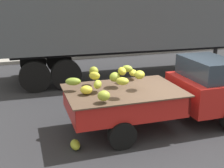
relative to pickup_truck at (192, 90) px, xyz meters
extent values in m
plane|color=#28282B|center=(-0.69, -0.08, -0.89)|extent=(220.00, 220.00, 0.00)
cube|color=gray|center=(-0.69, 8.82, -0.81)|extent=(80.00, 0.80, 0.16)
cube|color=#B21E19|center=(0.61, -0.02, -0.10)|extent=(1.99, 1.78, 0.78)
cube|color=#28333D|center=(0.42, -0.02, 0.55)|extent=(1.11, 1.55, 0.52)
cube|color=#B21E19|center=(-1.94, 0.05, -0.31)|extent=(2.72, 1.80, 0.08)
cube|color=#B21E19|center=(-1.92, 0.89, -0.05)|extent=(2.67, 0.12, 0.44)
cube|color=#B21E19|center=(-1.96, -0.80, -0.05)|extent=(2.67, 0.12, 0.44)
cube|color=#B21E19|center=(-0.63, 0.01, -0.05)|extent=(0.09, 1.73, 0.44)
cube|color=#B21E19|center=(-3.25, 0.08, -0.05)|extent=(0.09, 1.73, 0.44)
cube|color=#B21914|center=(-1.92, 0.92, -0.09)|extent=(2.57, 0.08, 0.07)
cube|color=brown|center=(-1.94, 0.05, 0.18)|extent=(2.84, 1.92, 0.03)
ellipsoid|color=#97A932|center=(-1.63, 0.57, 0.57)|extent=(0.34, 0.35, 0.17)
ellipsoid|color=gold|center=(-1.36, 0.79, 0.37)|extent=(0.30, 0.41, 0.17)
ellipsoid|color=#9DAC32|center=(-2.65, -0.64, 0.35)|extent=(0.29, 0.28, 0.22)
ellipsoid|color=gold|center=(-1.57, -0.06, 0.56)|extent=(0.37, 0.39, 0.20)
ellipsoid|color=#9FAA2F|center=(-2.58, 0.05, 0.39)|extent=(0.30, 0.38, 0.20)
ellipsoid|color=olive|center=(-3.09, 0.35, 0.43)|extent=(0.42, 0.32, 0.18)
ellipsoid|color=yellow|center=(-2.87, -0.02, 0.31)|extent=(0.35, 0.33, 0.20)
ellipsoid|color=gold|center=(-1.88, 0.29, 0.59)|extent=(0.25, 0.36, 0.19)
ellipsoid|color=#91A732|center=(-2.06, 0.30, 0.46)|extent=(0.40, 0.40, 0.23)
ellipsoid|color=gold|center=(-2.16, -0.46, 0.58)|extent=(0.38, 0.38, 0.17)
ellipsoid|color=gold|center=(-2.57, 0.33, 0.53)|extent=(0.33, 0.32, 0.20)
ellipsoid|color=#9BA52C|center=(-2.49, 0.67, 0.55)|extent=(0.26, 0.30, 0.24)
cylinder|color=black|center=(0.68, 0.81, -0.57)|extent=(0.64, 0.22, 0.64)
cylinder|color=black|center=(-2.23, 0.89, -0.57)|extent=(0.64, 0.22, 0.64)
cylinder|color=black|center=(-2.27, -0.78, -0.57)|extent=(0.64, 0.22, 0.64)
cube|color=#4C5156|center=(1.01, 4.79, 1.71)|extent=(12.12, 3.16, 2.70)
cube|color=black|center=(1.01, 4.79, 0.21)|extent=(11.05, 1.01, 0.30)
cylinder|color=black|center=(-2.51, 6.19, -0.35)|extent=(1.10, 0.36, 1.08)
cylinder|color=black|center=(-2.65, 3.80, -0.35)|extent=(1.10, 0.36, 1.08)
cylinder|color=black|center=(-3.59, 6.25, -0.35)|extent=(1.10, 0.36, 1.08)
cylinder|color=black|center=(-3.72, 3.86, -0.35)|extent=(1.10, 0.36, 1.08)
cylinder|color=#38383A|center=(4.31, 4.61, -0.26)|extent=(0.18, 0.18, 1.25)
ellipsoid|color=#9AA42B|center=(-3.26, -0.46, -0.79)|extent=(0.22, 0.37, 0.19)
camera|label=1|loc=(-4.38, -6.17, 2.42)|focal=46.80mm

